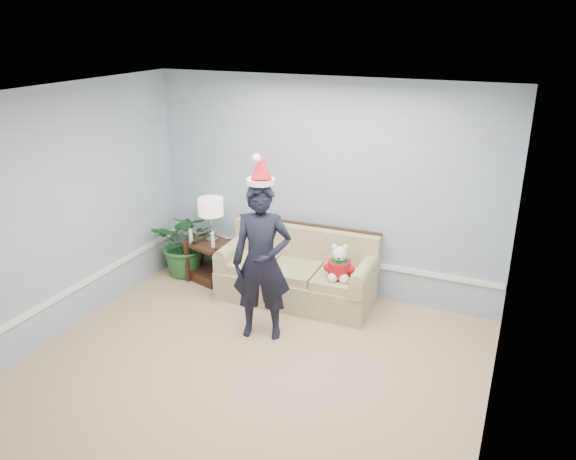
{
  "coord_description": "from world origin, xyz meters",
  "views": [
    {
      "loc": [
        2.29,
        -3.76,
        3.32
      ],
      "look_at": [
        -0.05,
        1.55,
        1.12
      ],
      "focal_mm": 35.0,
      "sensor_mm": 36.0,
      "label": 1
    }
  ],
  "objects_px": {
    "houseplant": "(186,243)",
    "teddy_bear": "(339,266)",
    "side_table": "(209,265)",
    "sofa": "(298,275)",
    "table_lamp": "(211,209)",
    "man": "(262,262)"
  },
  "relations": [
    {
      "from": "man",
      "to": "teddy_bear",
      "type": "relative_size",
      "value": 4.02
    },
    {
      "from": "side_table",
      "to": "teddy_bear",
      "type": "distance_m",
      "value": 1.95
    },
    {
      "from": "sofa",
      "to": "man",
      "type": "xyz_separation_m",
      "value": [
        -0.02,
        -0.95,
        0.56
      ]
    },
    {
      "from": "side_table",
      "to": "table_lamp",
      "type": "height_order",
      "value": "table_lamp"
    },
    {
      "from": "side_table",
      "to": "man",
      "type": "bearing_deg",
      "value": -37.15
    },
    {
      "from": "table_lamp",
      "to": "teddy_bear",
      "type": "distance_m",
      "value": 1.92
    },
    {
      "from": "teddy_bear",
      "to": "side_table",
      "type": "bearing_deg",
      "value": 160.13
    },
    {
      "from": "table_lamp",
      "to": "man",
      "type": "xyz_separation_m",
      "value": [
        1.25,
        -1.02,
        -0.12
      ]
    },
    {
      "from": "table_lamp",
      "to": "sofa",
      "type": "bearing_deg",
      "value": -3.18
    },
    {
      "from": "sofa",
      "to": "table_lamp",
      "type": "distance_m",
      "value": 1.44
    },
    {
      "from": "sofa",
      "to": "houseplant",
      "type": "bearing_deg",
      "value": 177.33
    },
    {
      "from": "table_lamp",
      "to": "houseplant",
      "type": "height_order",
      "value": "table_lamp"
    },
    {
      "from": "sofa",
      "to": "houseplant",
      "type": "xyz_separation_m",
      "value": [
        -1.66,
        0.04,
        0.15
      ]
    },
    {
      "from": "sofa",
      "to": "side_table",
      "type": "bearing_deg",
      "value": 177.89
    },
    {
      "from": "sofa",
      "to": "houseplant",
      "type": "height_order",
      "value": "houseplant"
    },
    {
      "from": "table_lamp",
      "to": "teddy_bear",
      "type": "bearing_deg",
      "value": -8.16
    },
    {
      "from": "sofa",
      "to": "teddy_bear",
      "type": "height_order",
      "value": "teddy_bear"
    },
    {
      "from": "houseplant",
      "to": "sofa",
      "type": "bearing_deg",
      "value": -1.23
    },
    {
      "from": "houseplant",
      "to": "teddy_bear",
      "type": "relative_size",
      "value": 2.13
    },
    {
      "from": "side_table",
      "to": "man",
      "type": "xyz_separation_m",
      "value": [
        1.28,
        -0.97,
        0.66
      ]
    },
    {
      "from": "side_table",
      "to": "houseplant",
      "type": "relative_size",
      "value": 0.73
    },
    {
      "from": "sofa",
      "to": "man",
      "type": "height_order",
      "value": "man"
    }
  ]
}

